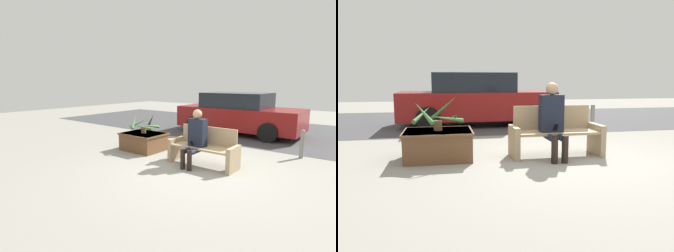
% 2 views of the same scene
% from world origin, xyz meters
% --- Properties ---
extents(ground_plane, '(30.00, 30.00, 0.00)m').
position_xyz_m(ground_plane, '(0.00, 0.00, 0.00)').
color(ground_plane, gray).
extents(road_surface, '(20.00, 6.00, 0.01)m').
position_xyz_m(road_surface, '(0.00, 5.56, 0.00)').
color(road_surface, '#424244').
rests_on(road_surface, ground_plane).
extents(bench, '(1.55, 0.55, 0.84)m').
position_xyz_m(bench, '(-0.12, 0.45, 0.38)').
color(bench, tan).
rests_on(bench, ground_plane).
extents(person_seated, '(0.38, 0.60, 1.24)m').
position_xyz_m(person_seated, '(-0.23, 0.27, 0.67)').
color(person_seated, black).
rests_on(person_seated, ground_plane).
extents(planter_box, '(1.10, 0.90, 0.47)m').
position_xyz_m(planter_box, '(-2.07, 0.57, 0.25)').
color(planter_box, brown).
rests_on(planter_box, ground_plane).
extents(potted_plant, '(0.82, 0.81, 0.57)m').
position_xyz_m(potted_plant, '(-2.06, 0.56, 0.71)').
color(potted_plant, brown).
rests_on(potted_plant, planter_box).
extents(parked_car, '(4.25, 1.98, 1.46)m').
position_xyz_m(parked_car, '(-1.06, 4.48, 0.71)').
color(parked_car, maroon).
rests_on(parked_car, ground_plane).
extents(bollard_post, '(0.10, 0.10, 0.71)m').
position_xyz_m(bollard_post, '(1.48, 2.36, 0.37)').
color(bollard_post, slate).
rests_on(bollard_post, ground_plane).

